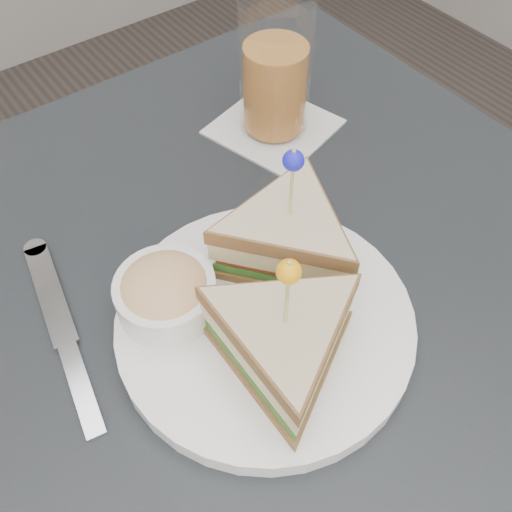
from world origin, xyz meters
name	(u,v)px	position (x,y,z in m)	size (l,w,h in m)	color
ground_plane	(255,511)	(0.00, 0.00, 0.00)	(3.50, 3.50, 0.00)	#3F3833
table	(254,340)	(0.00, 0.00, 0.67)	(0.80, 0.80, 0.75)	black
plate_meal	(269,295)	(0.00, -0.03, 0.79)	(0.30, 0.28, 0.16)	white
cutlery_knife	(64,336)	(-0.16, 0.07, 0.75)	(0.06, 0.23, 0.01)	silver
drink_set	(275,76)	(0.17, 0.19, 0.82)	(0.16, 0.16, 0.16)	silver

